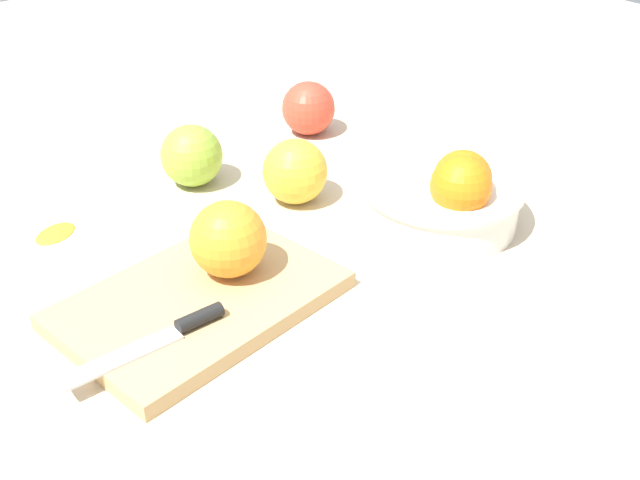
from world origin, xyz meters
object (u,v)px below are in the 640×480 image
(cutting_board, at_px, (200,300))
(apple_front_left_2, at_px, (295,172))
(bowl, at_px, (445,195))
(orange_on_board, at_px, (228,239))
(knife, at_px, (167,334))
(apple_front_center, at_px, (192,156))
(apple_front_left, at_px, (308,108))

(cutting_board, relative_size, apple_front_left_2, 3.31)
(bowl, relative_size, apple_front_left_2, 2.37)
(bowl, distance_m, orange_on_board, 0.26)
(knife, bearing_deg, apple_front_left_2, -148.89)
(apple_front_left_2, bearing_deg, orange_on_board, 32.89)
(cutting_board, relative_size, apple_front_center, 3.35)
(apple_front_left, xyz_separation_m, apple_front_center, (0.21, 0.03, 0.00))
(apple_front_left, height_order, apple_front_center, apple_front_center)
(cutting_board, height_order, apple_front_center, apple_front_center)
(orange_on_board, xyz_separation_m, apple_front_center, (-0.09, -0.22, -0.02))
(orange_on_board, bearing_deg, apple_front_left, -139.48)
(bowl, xyz_separation_m, apple_front_left, (-0.04, -0.30, -0.00))
(bowl, xyz_separation_m, apple_front_left_2, (0.10, -0.15, -0.00))
(knife, xyz_separation_m, apple_front_left_2, (-0.26, -0.16, 0.02))
(bowl, height_order, apple_front_left_2, bowl)
(orange_on_board, distance_m, apple_front_left, 0.39)
(knife, distance_m, apple_front_center, 0.33)
(knife, bearing_deg, apple_front_left, -142.28)
(apple_front_left_2, bearing_deg, apple_front_left, -132.35)
(bowl, xyz_separation_m, apple_front_center, (0.17, -0.27, -0.00))
(apple_front_left, bearing_deg, apple_front_center, 9.15)
(knife, height_order, apple_front_left_2, apple_front_left_2)
(cutting_board, height_order, orange_on_board, orange_on_board)
(cutting_board, bearing_deg, apple_front_left, -142.03)
(apple_front_center, xyz_separation_m, apple_front_left_2, (-0.07, 0.12, 0.00))
(orange_on_board, relative_size, apple_front_left_2, 0.98)
(bowl, distance_m, apple_front_left_2, 0.18)
(cutting_board, xyz_separation_m, apple_front_left, (-0.34, -0.26, 0.03))
(orange_on_board, relative_size, knife, 0.49)
(bowl, xyz_separation_m, knife, (0.36, 0.00, -0.02))
(apple_front_center, relative_size, apple_front_left_2, 0.99)
(knife, xyz_separation_m, apple_front_center, (-0.19, -0.27, 0.02))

